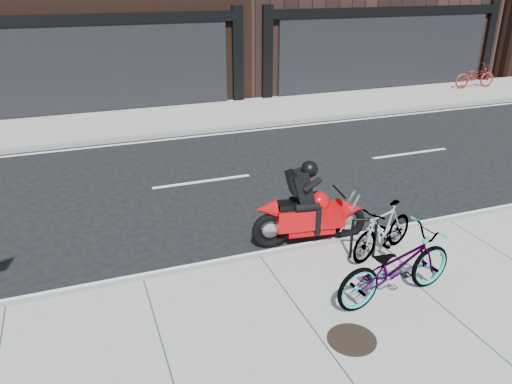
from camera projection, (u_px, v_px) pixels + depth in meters
name	position (u px, v px, depth m)	size (l,w,h in m)	color
ground	(227.00, 216.00, 10.34)	(120.00, 120.00, 0.00)	black
sidewalk_near	(349.00, 383.00, 6.01)	(60.00, 6.00, 0.13)	gray
sidewalk_far	(159.00, 120.00, 16.98)	(60.00, 3.50, 0.13)	gray
bike_rack	(364.00, 235.00, 8.39)	(0.43, 0.18, 0.75)	black
bicycle_front	(396.00, 266.00, 7.30)	(0.72, 2.06, 1.08)	gray
bicycle_rear	(383.00, 230.00, 8.50)	(0.44, 1.55, 0.93)	gray
motorcycle	(315.00, 210.00, 9.07)	(2.18, 0.72, 1.63)	black
bicycle_far	(475.00, 76.00, 21.40)	(0.67, 1.91, 1.00)	maroon
manhole_cover	(352.00, 339.00, 6.62)	(0.66, 0.66, 0.01)	black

